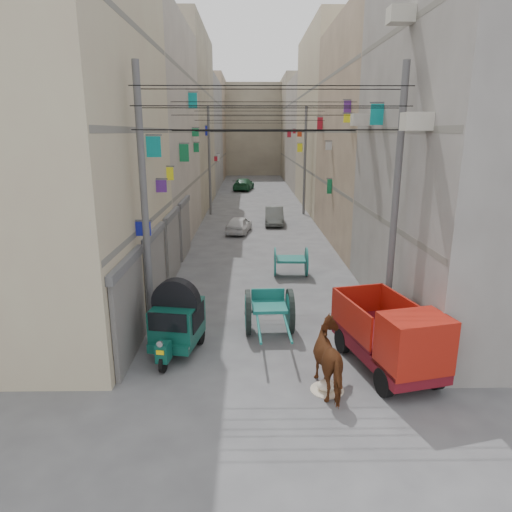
{
  "coord_description": "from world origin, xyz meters",
  "views": [
    {
      "loc": [
        -0.6,
        -6.98,
        6.13
      ],
      "look_at": [
        -0.4,
        6.5,
        2.47
      ],
      "focal_mm": 32.0,
      "sensor_mm": 36.0,
      "label": 1
    }
  ],
  "objects_px": {
    "auto_rickshaw": "(177,320)",
    "mini_truck": "(395,343)",
    "feed_sack": "(327,385)",
    "distant_car_grey": "(274,216)",
    "distant_car_white": "(239,225)",
    "second_cart": "(291,261)",
    "horse": "(334,359)",
    "distant_car_green": "(244,184)",
    "tonga_cart": "(269,311)"
  },
  "relations": [
    {
      "from": "horse",
      "to": "distant_car_grey",
      "type": "relative_size",
      "value": 0.55
    },
    {
      "from": "mini_truck",
      "to": "horse",
      "type": "relative_size",
      "value": 1.96
    },
    {
      "from": "second_cart",
      "to": "distant_car_green",
      "type": "distance_m",
      "value": 31.21
    },
    {
      "from": "mini_truck",
      "to": "feed_sack",
      "type": "relative_size",
      "value": 7.4
    },
    {
      "from": "tonga_cart",
      "to": "distant_car_white",
      "type": "distance_m",
      "value": 14.97
    },
    {
      "from": "distant_car_white",
      "to": "distant_car_green",
      "type": "height_order",
      "value": "distant_car_green"
    },
    {
      "from": "distant_car_grey",
      "to": "tonga_cart",
      "type": "bearing_deg",
      "value": -91.83
    },
    {
      "from": "mini_truck",
      "to": "distant_car_white",
      "type": "xyz_separation_m",
      "value": [
        -4.37,
        17.63,
        -0.42
      ]
    },
    {
      "from": "auto_rickshaw",
      "to": "mini_truck",
      "type": "height_order",
      "value": "mini_truck"
    },
    {
      "from": "auto_rickshaw",
      "to": "second_cart",
      "type": "bearing_deg",
      "value": 71.36
    },
    {
      "from": "horse",
      "to": "distant_car_grey",
      "type": "xyz_separation_m",
      "value": [
        -0.33,
        21.03,
        -0.24
      ]
    },
    {
      "from": "mini_truck",
      "to": "distant_car_grey",
      "type": "height_order",
      "value": "mini_truck"
    },
    {
      "from": "feed_sack",
      "to": "distant_car_grey",
      "type": "distance_m",
      "value": 21.08
    },
    {
      "from": "auto_rickshaw",
      "to": "tonga_cart",
      "type": "distance_m",
      "value": 2.96
    },
    {
      "from": "feed_sack",
      "to": "distant_car_grey",
      "type": "bearing_deg",
      "value": 90.54
    },
    {
      "from": "feed_sack",
      "to": "distant_car_white",
      "type": "relative_size",
      "value": 0.16
    },
    {
      "from": "horse",
      "to": "distant_car_white",
      "type": "distance_m",
      "value": 18.43
    },
    {
      "from": "tonga_cart",
      "to": "mini_truck",
      "type": "xyz_separation_m",
      "value": [
        3.1,
        -2.71,
        0.21
      ]
    },
    {
      "from": "mini_truck",
      "to": "distant_car_white",
      "type": "height_order",
      "value": "mini_truck"
    },
    {
      "from": "feed_sack",
      "to": "distant_car_green",
      "type": "height_order",
      "value": "distant_car_green"
    },
    {
      "from": "distant_car_green",
      "to": "mini_truck",
      "type": "bearing_deg",
      "value": 105.68
    },
    {
      "from": "auto_rickshaw",
      "to": "feed_sack",
      "type": "bearing_deg",
      "value": -18.37
    },
    {
      "from": "feed_sack",
      "to": "horse",
      "type": "bearing_deg",
      "value": 16.18
    },
    {
      "from": "distant_car_grey",
      "to": "distant_car_green",
      "type": "height_order",
      "value": "distant_car_green"
    },
    {
      "from": "mini_truck",
      "to": "feed_sack",
      "type": "height_order",
      "value": "mini_truck"
    },
    {
      "from": "mini_truck",
      "to": "horse",
      "type": "height_order",
      "value": "mini_truck"
    },
    {
      "from": "mini_truck",
      "to": "feed_sack",
      "type": "xyz_separation_m",
      "value": [
        -1.8,
        -0.64,
        -0.83
      ]
    },
    {
      "from": "feed_sack",
      "to": "auto_rickshaw",
      "type": "bearing_deg",
      "value": 151.8
    },
    {
      "from": "second_cart",
      "to": "distant_car_white",
      "type": "xyz_separation_m",
      "value": [
        -2.47,
        8.97,
        -0.15
      ]
    },
    {
      "from": "second_cart",
      "to": "mini_truck",
      "type": "bearing_deg",
      "value": -76.09
    },
    {
      "from": "mini_truck",
      "to": "distant_car_green",
      "type": "relative_size",
      "value": 0.86
    },
    {
      "from": "second_cart",
      "to": "feed_sack",
      "type": "bearing_deg",
      "value": -87.87
    },
    {
      "from": "tonga_cart",
      "to": "feed_sack",
      "type": "height_order",
      "value": "tonga_cart"
    },
    {
      "from": "horse",
      "to": "distant_car_green",
      "type": "xyz_separation_m",
      "value": [
        -2.68,
        40.37,
        -0.17
      ]
    },
    {
      "from": "auto_rickshaw",
      "to": "distant_car_grey",
      "type": "xyz_separation_m",
      "value": [
        3.78,
        18.94,
        -0.4
      ]
    },
    {
      "from": "horse",
      "to": "distant_car_white",
      "type": "xyz_separation_m",
      "value": [
        -2.7,
        18.23,
        -0.29
      ]
    },
    {
      "from": "distant_car_grey",
      "to": "horse",
      "type": "bearing_deg",
      "value": -87.38
    },
    {
      "from": "auto_rickshaw",
      "to": "distant_car_grey",
      "type": "height_order",
      "value": "auto_rickshaw"
    },
    {
      "from": "second_cart",
      "to": "distant_car_grey",
      "type": "bearing_deg",
      "value": 92.08
    },
    {
      "from": "auto_rickshaw",
      "to": "feed_sack",
      "type": "xyz_separation_m",
      "value": [
        3.98,
        -2.13,
        -0.85
      ]
    },
    {
      "from": "horse",
      "to": "distant_car_green",
      "type": "height_order",
      "value": "horse"
    },
    {
      "from": "auto_rickshaw",
      "to": "mini_truck",
      "type": "distance_m",
      "value": 5.97
    },
    {
      "from": "feed_sack",
      "to": "second_cart",
      "type": "bearing_deg",
      "value": 90.56
    },
    {
      "from": "auto_rickshaw",
      "to": "mini_truck",
      "type": "xyz_separation_m",
      "value": [
        5.78,
        -1.49,
        -0.03
      ]
    },
    {
      "from": "mini_truck",
      "to": "distant_car_green",
      "type": "bearing_deg",
      "value": 82.57
    },
    {
      "from": "horse",
      "to": "distant_car_green",
      "type": "bearing_deg",
      "value": -96.17
    },
    {
      "from": "distant_car_grey",
      "to": "distant_car_green",
      "type": "relative_size",
      "value": 0.8
    },
    {
      "from": "second_cart",
      "to": "horse",
      "type": "bearing_deg",
      "value": -87.03
    },
    {
      "from": "auto_rickshaw",
      "to": "distant_car_white",
      "type": "height_order",
      "value": "auto_rickshaw"
    },
    {
      "from": "distant_car_green",
      "to": "second_cart",
      "type": "bearing_deg",
      "value": 103.95
    }
  ]
}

